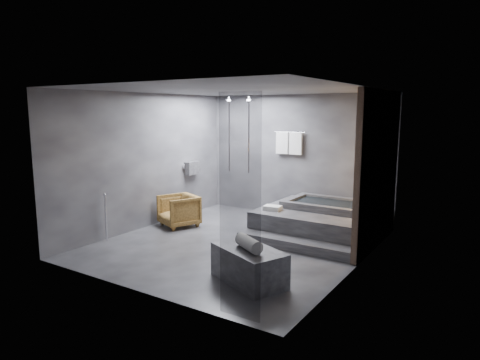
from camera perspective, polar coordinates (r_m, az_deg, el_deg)
The scene contains 7 objects.
room at distance 7.68m, azimuth 2.99°, elevation 3.93°, with size 5.00×5.04×2.82m.
tub_deck at distance 8.73m, azimuth 10.63°, elevation -5.44°, with size 2.20×2.00×0.50m, color #2E2E30.
tub_step at distance 7.73m, azimuth 7.24°, elevation -8.52°, with size 2.20×0.36×0.18m, color #2E2E30.
concrete_bench at distance 6.25m, azimuth 1.19°, elevation -11.29°, with size 1.11×0.61×0.50m, color #2E2F31.
driftwood_chair at distance 9.20m, azimuth -8.17°, elevation -4.06°, with size 0.72×0.74×0.67m, color #4B3212.
rolled_towel at distance 6.08m, azimuth 1.17°, elevation -8.45°, with size 0.19×0.19×0.52m, color silver.
deck_towel at distance 8.46m, azimuth 4.37°, elevation -3.73°, with size 0.33×0.24×0.09m, color silver.
Camera 1 is at (4.19, -6.39, 2.45)m, focal length 32.00 mm.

